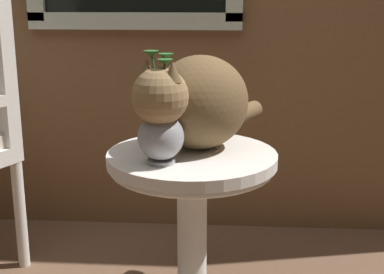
% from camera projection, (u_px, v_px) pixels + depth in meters
% --- Properties ---
extents(wicker_side_table, '(0.53, 0.53, 0.57)m').
position_uv_depth(wicker_side_table, '(192.00, 208.00, 1.75)').
color(wicker_side_table, silver).
rests_on(wicker_side_table, ground_plane).
extents(cat, '(0.42, 0.59, 0.30)m').
position_uv_depth(cat, '(197.00, 102.00, 1.70)').
color(cat, brown).
rests_on(cat, wicker_side_table).
extents(pewter_vase_with_ivy, '(0.13, 0.13, 0.32)m').
position_uv_depth(pewter_vase_with_ivy, '(161.00, 130.00, 1.57)').
color(pewter_vase_with_ivy, '#99999E').
rests_on(pewter_vase_with_ivy, wicker_side_table).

